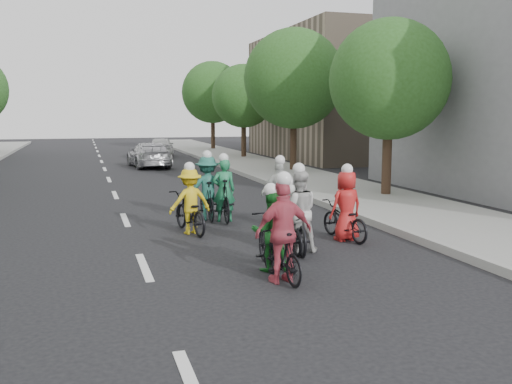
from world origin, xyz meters
name	(u,v)px	position (x,y,z in m)	size (l,w,h in m)	color
ground	(144,267)	(0.00, 0.00, 0.00)	(120.00, 120.00, 0.00)	black
sidewalk_right	(324,185)	(8.00, 10.00, 0.07)	(4.00, 80.00, 0.15)	gray
curb_right	(277,186)	(6.05, 10.00, 0.09)	(0.18, 80.00, 0.18)	#999993
bldg_se	(351,96)	(16.00, 24.00, 4.00)	(10.00, 14.00, 8.00)	gray
tree_r_0	(389,80)	(8.80, 6.60, 3.96)	(4.00, 4.00, 5.97)	black
tree_r_1	(294,79)	(8.80, 15.60, 4.52)	(4.80, 4.80, 6.93)	black
tree_r_2	(244,96)	(8.80, 24.60, 3.96)	(4.00, 4.00, 5.97)	black
tree_r_3	(213,92)	(8.80, 33.60, 4.52)	(4.80, 4.80, 6.93)	black
cyclist_0	(288,226)	(3.02, 0.48, 0.51)	(0.57, 1.63, 1.58)	black
cyclist_1	(270,237)	(2.19, -0.83, 0.62)	(0.76, 1.80, 1.62)	black
cyclist_2	(190,207)	(1.38, 2.82, 0.63)	(1.10, 1.95, 1.72)	black
cyclist_3	(283,241)	(2.17, -1.62, 0.71)	(1.07, 1.52, 1.90)	black
cyclist_4	(345,214)	(4.61, 1.05, 0.60)	(0.85, 1.77, 1.74)	black
cyclist_5	(223,197)	(2.52, 4.12, 0.65)	(0.68, 1.95, 1.82)	black
cyclist_6	(297,220)	(3.20, 0.38, 0.66)	(1.03, 2.03, 1.85)	black
cyclist_7	(207,193)	(2.15, 4.43, 0.73)	(1.12, 1.78, 1.88)	black
cyclist_8	(279,201)	(3.77, 3.18, 0.62)	(1.02, 1.84, 1.80)	black
follow_car_lead	(149,155)	(2.35, 20.45, 0.66)	(1.86, 4.57, 1.33)	#AAAAAE
follow_car_trail	(161,147)	(3.97, 27.76, 0.66)	(1.57, 3.90, 1.33)	white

